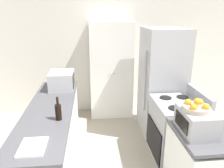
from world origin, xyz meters
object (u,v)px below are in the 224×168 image
object	(u,v)px
pantry_cabinet	(111,70)
microwave	(62,80)
stove	(176,130)
fruit_bowl	(196,107)
refrigerator	(162,83)
toaster_oven	(196,121)
wine_bottle	(58,111)

from	to	relation	value
pantry_cabinet	microwave	bearing A→B (deg)	-138.15
pantry_cabinet	stove	world-z (taller)	pantry_cabinet
stove	fruit_bowl	size ratio (longest dim) A/B	3.89
refrigerator	microwave	bearing A→B (deg)	-178.91
stove	toaster_oven	world-z (taller)	toaster_oven
stove	refrigerator	world-z (taller)	refrigerator
refrigerator	toaster_oven	size ratio (longest dim) A/B	4.22
microwave	wine_bottle	xyz separation A→B (m)	(0.09, -1.12, -0.03)
pantry_cabinet	fruit_bowl	distance (m)	2.43
stove	microwave	xyz separation A→B (m)	(-1.68, 0.78, 0.58)
toaster_oven	fruit_bowl	xyz separation A→B (m)	(-0.02, -0.00, 0.16)
microwave	wine_bottle	size ratio (longest dim) A/B	1.70
microwave	stove	bearing A→B (deg)	-24.82
wine_bottle	pantry_cabinet	bearing A→B (deg)	67.32
pantry_cabinet	stove	bearing A→B (deg)	-63.06
toaster_oven	wine_bottle	bearing A→B (deg)	163.77
pantry_cabinet	microwave	xyz separation A→B (m)	(-0.88, -0.79, 0.07)
stove	wine_bottle	size ratio (longest dim) A/B	3.74
microwave	toaster_oven	distance (m)	2.18
wine_bottle	microwave	bearing A→B (deg)	94.40
pantry_cabinet	stove	distance (m)	1.83
wine_bottle	stove	bearing A→B (deg)	12.03
fruit_bowl	refrigerator	bearing A→B (deg)	83.99
microwave	toaster_oven	bearing A→B (deg)	-44.97
pantry_cabinet	microwave	world-z (taller)	pantry_cabinet
stove	wine_bottle	bearing A→B (deg)	-167.97
stove	wine_bottle	distance (m)	1.72
stove	fruit_bowl	distance (m)	1.07
microwave	fruit_bowl	xyz separation A→B (m)	(1.53, -1.54, 0.15)
microwave	fruit_bowl	bearing A→B (deg)	-45.28
wine_bottle	fruit_bowl	world-z (taller)	fruit_bowl
refrigerator	toaster_oven	bearing A→B (deg)	-95.44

